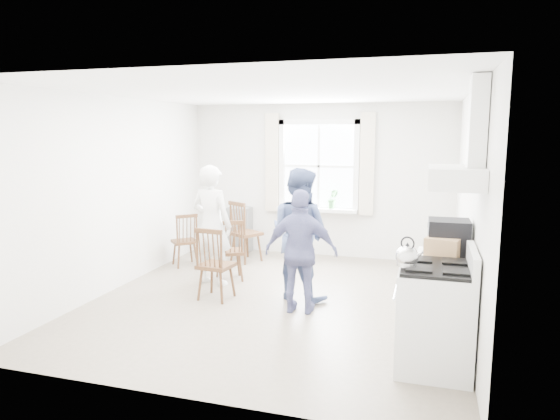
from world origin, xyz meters
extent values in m
cube|color=gray|center=(0.00, 0.00, -0.01)|extent=(4.62, 5.12, 0.02)
cube|color=silver|center=(0.00, 2.52, 1.30)|extent=(4.62, 0.04, 2.64)
cube|color=silver|center=(0.00, -2.52, 1.30)|extent=(4.62, 0.04, 2.64)
cube|color=silver|center=(-2.27, 0.00, 1.30)|extent=(0.04, 5.12, 2.64)
cube|color=silver|center=(2.27, 0.00, 1.30)|extent=(0.04, 5.12, 2.64)
cube|color=white|center=(0.00, 0.00, 2.61)|extent=(4.62, 5.12, 0.02)
cube|color=white|center=(0.00, 2.48, 1.55)|extent=(1.20, 0.02, 1.40)
cube|color=white|center=(0.00, 2.46, 2.29)|extent=(1.38, 0.09, 0.09)
cube|color=white|center=(0.00, 2.46, 0.81)|extent=(1.38, 0.09, 0.09)
cube|color=white|center=(-0.65, 2.46, 1.55)|extent=(0.09, 0.09, 1.58)
cube|color=white|center=(0.65, 2.46, 1.55)|extent=(0.09, 0.09, 1.58)
cube|color=white|center=(0.00, 2.38, 0.82)|extent=(1.38, 0.24, 0.06)
cube|color=beige|center=(-0.82, 2.44, 1.60)|extent=(0.24, 0.05, 1.70)
cube|color=beige|center=(0.82, 2.44, 1.60)|extent=(0.24, 0.05, 1.70)
cube|color=white|center=(2.02, -1.35, 1.74)|extent=(0.45, 0.76, 0.18)
cube|color=white|center=(2.17, -1.35, 2.21)|extent=(0.14, 0.30, 0.76)
cube|color=slate|center=(-1.40, 2.33, 0.40)|extent=(0.40, 0.30, 0.80)
cube|color=silver|center=(1.91, -1.35, 0.46)|extent=(0.65, 0.76, 0.92)
cube|color=black|center=(1.91, -1.35, 0.94)|extent=(0.61, 0.72, 0.03)
cube|color=silver|center=(2.20, -1.35, 1.02)|extent=(0.06, 0.76, 0.20)
cylinder|color=silver|center=(1.56, -1.35, 0.70)|extent=(0.02, 0.61, 0.02)
sphere|color=silver|center=(1.65, -1.49, 1.05)|extent=(0.20, 0.20, 0.20)
cylinder|color=silver|center=(1.65, -1.49, 0.99)|extent=(0.18, 0.18, 0.04)
torus|color=black|center=(1.65, -1.49, 1.17)|extent=(0.13, 0.04, 0.12)
cube|color=white|center=(1.98, -0.65, 0.45)|extent=(0.50, 0.55, 0.90)
cube|color=black|center=(2.02, -0.67, 0.99)|extent=(0.41, 0.37, 0.19)
cube|color=black|center=(2.02, -0.67, 1.17)|extent=(0.41, 0.37, 0.17)
cube|color=#A97F51|center=(1.96, -0.84, 1.00)|extent=(0.37, 0.30, 0.20)
cube|color=#432815|center=(-1.90, 1.18, 0.39)|extent=(0.51, 0.50, 0.04)
cube|color=#432815|center=(-1.79, 1.07, 0.63)|extent=(0.29, 0.28, 0.47)
cylinder|color=#432815|center=(-1.90, 1.18, 0.19)|extent=(0.03, 0.03, 0.37)
cube|color=#432815|center=(-0.76, -0.16, 0.43)|extent=(0.44, 0.43, 0.05)
cube|color=#432815|center=(-0.78, -0.33, 0.69)|extent=(0.39, 0.10, 0.52)
cylinder|color=#432815|center=(-0.76, -0.16, 0.21)|extent=(0.03, 0.03, 0.41)
cube|color=#432815|center=(-0.92, 0.66, 0.41)|extent=(0.51, 0.51, 0.05)
cube|color=#432815|center=(-0.84, 0.52, 0.66)|extent=(0.35, 0.23, 0.49)
cylinder|color=#432815|center=(-0.92, 0.66, 0.20)|extent=(0.03, 0.03, 0.39)
imported|color=white|center=(-1.06, 0.41, 0.84)|extent=(0.72, 0.72, 1.68)
imported|color=#44537E|center=(0.25, 0.18, 0.84)|extent=(1.05, 1.05, 1.68)
imported|color=navy|center=(0.40, -0.33, 0.74)|extent=(0.91, 0.91, 1.47)
imported|color=#377D38|center=(0.27, 2.36, 1.01)|extent=(0.22, 0.22, 0.33)
cube|color=#432815|center=(-1.06, 1.74, 0.46)|extent=(0.58, 0.58, 0.05)
cube|color=#432815|center=(-1.15, 1.58, 0.74)|extent=(0.38, 0.27, 0.56)
cylinder|color=#432815|center=(-1.06, 1.74, 0.22)|extent=(0.04, 0.04, 0.44)
camera|label=1|loc=(1.79, -5.86, 2.12)|focal=32.00mm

